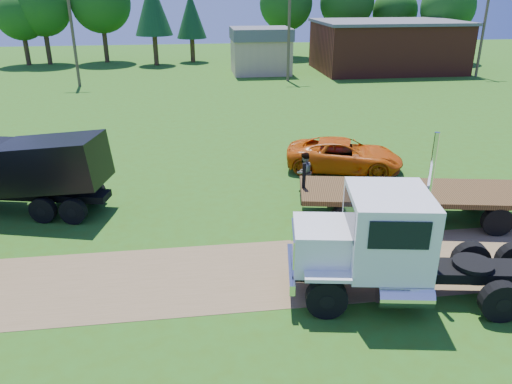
{
  "coord_description": "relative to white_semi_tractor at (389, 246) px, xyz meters",
  "views": [
    {
      "loc": [
        -3.89,
        -14.13,
        8.87
      ],
      "look_at": [
        -1.53,
        3.15,
        1.6
      ],
      "focal_mm": 35.0,
      "sensor_mm": 36.0,
      "label": 1
    }
  ],
  "objects": [
    {
      "name": "black_dump_truck",
      "position": [
        -12.6,
        8.0,
        0.12
      ],
      "size": [
        7.86,
        3.92,
        3.33
      ],
      "rotation": [
        0.0,
        0.0,
        -0.23
      ],
      "color": "black",
      "rests_on": "ground"
    },
    {
      "name": "dirt_track",
      "position": [
        -1.78,
        1.76,
        -1.71
      ],
      "size": [
        120.0,
        4.2,
        0.01
      ],
      "primitive_type": "cube",
      "color": "brown",
      "rests_on": "ground"
    },
    {
      "name": "tan_shed",
      "position": [
        2.22,
        41.76,
        0.71
      ],
      "size": [
        6.2,
        5.4,
        4.7
      ],
      "color": "tan",
      "rests_on": "ground"
    },
    {
      "name": "flatbed_trailer",
      "position": [
        3.12,
        4.97,
        -0.71
      ],
      "size": [
        9.48,
        4.41,
        2.34
      ],
      "rotation": [
        0.0,
        0.0,
        -0.19
      ],
      "color": "#352411",
      "rests_on": "ground"
    },
    {
      "name": "ground",
      "position": [
        -1.78,
        1.76,
        -1.71
      ],
      "size": [
        140.0,
        140.0,
        0.0
      ],
      "primitive_type": "plane",
      "color": "#305512",
      "rests_on": "ground"
    },
    {
      "name": "tree_row",
      "position": [
        0.34,
        52.0,
        4.67
      ],
      "size": [
        56.22,
        13.24,
        10.34
      ],
      "color": "#3B2718",
      "rests_on": "ground"
    },
    {
      "name": "orange_pickup",
      "position": [
        2.1,
        11.03,
        -0.9
      ],
      "size": [
        6.38,
        4.38,
        1.62
      ],
      "primitive_type": "imported",
      "rotation": [
        0.0,
        0.0,
        1.25
      ],
      "color": "#CD5109",
      "rests_on": "ground"
    },
    {
      "name": "brick_building",
      "position": [
        16.22,
        41.76,
        0.95
      ],
      "size": [
        15.4,
        10.4,
        5.3
      ],
      "color": "maroon",
      "rests_on": "ground"
    },
    {
      "name": "spectator_b",
      "position": [
        -0.58,
        8.6,
        -0.79
      ],
      "size": [
        1.13,
        1.11,
        1.84
      ],
      "primitive_type": "imported",
      "rotation": [
        0.0,
        0.0,
        3.84
      ],
      "color": "#999999",
      "rests_on": "ground"
    },
    {
      "name": "utility_poles",
      "position": [
        4.22,
        36.76,
        3.0
      ],
      "size": [
        42.2,
        0.28,
        9.0
      ],
      "color": "#483E28",
      "rests_on": "ground"
    },
    {
      "name": "white_semi_tractor",
      "position": [
        0.0,
        0.0,
        0.0
      ],
      "size": [
        8.5,
        4.0,
        5.02
      ],
      "rotation": [
        0.0,
        0.0,
        -0.17
      ],
      "color": "black",
      "rests_on": "ground"
    }
  ]
}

